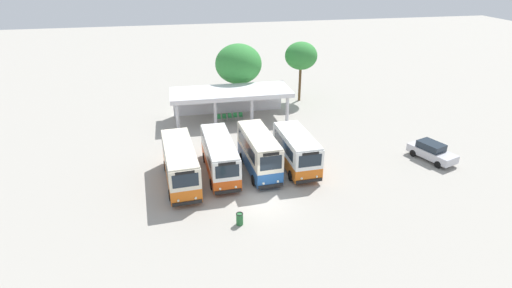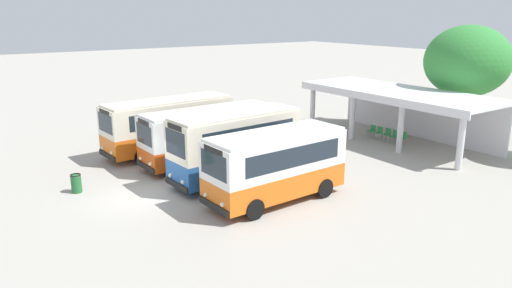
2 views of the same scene
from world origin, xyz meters
The scene contains 13 objects.
ground_plane centered at (0.00, 0.00, 0.00)m, with size 180.00×180.00×0.00m, color #A39E93.
city_bus_nearest_orange centered at (-5.97, 4.20, 1.80)m, with size 2.86×8.13×3.25m.
city_bus_second_in_row centered at (-2.69, 5.11, 1.73)m, with size 2.51×7.91×3.11m.
city_bus_middle_cream centered at (0.60, 4.80, 1.92)m, with size 2.58×7.04×3.50m.
city_bus_fourth_amber centered at (3.88, 4.80, 1.76)m, with size 2.64×6.69×3.18m.
terminal_canopy centered at (0.10, 18.15, 2.59)m, with size 13.25×5.09×3.40m.
waiting_chair_end_by_column centered at (-1.39, 17.03, 0.52)m, with size 0.44×0.44×0.86m.
waiting_chair_second_from_end centered at (-0.76, 17.03, 0.52)m, with size 0.44×0.44×0.86m.
waiting_chair_middle_seat centered at (-0.14, 17.10, 0.52)m, with size 0.44×0.44×0.86m.
waiting_chair_fourth_seat centered at (0.48, 17.12, 0.52)m, with size 0.44×0.44×0.86m.
waiting_chair_fifth_seat centered at (1.11, 17.12, 0.52)m, with size 0.44×0.44×0.86m.
roadside_tree_behind_canopy centered at (1.78, 22.29, 5.12)m, with size 5.56×5.56×7.49m.
litter_bin_apron centered at (-2.26, -2.35, 0.46)m, with size 0.49×0.49×0.90m.
Camera 2 is at (19.87, -7.34, 8.21)m, focal length 33.21 mm.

